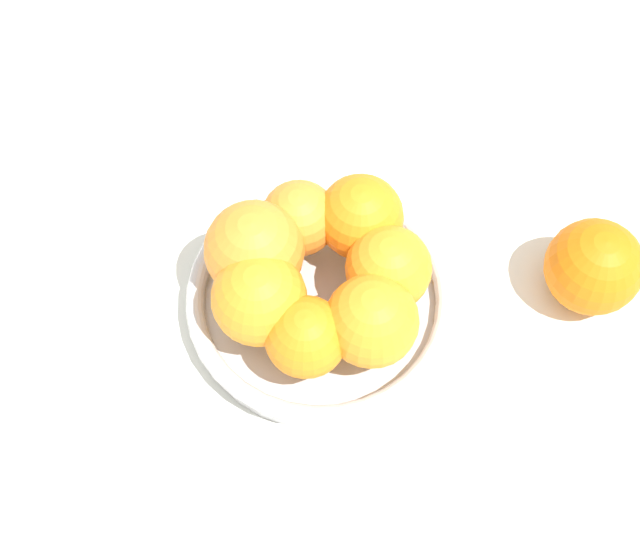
# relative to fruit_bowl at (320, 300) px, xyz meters

# --- Properties ---
(ground_plane) EXTENTS (4.00, 4.00, 0.00)m
(ground_plane) POSITION_rel_fruit_bowl_xyz_m (0.00, 0.00, -0.02)
(ground_plane) COLOR silver
(fruit_bowl) EXTENTS (0.23, 0.23, 0.03)m
(fruit_bowl) POSITION_rel_fruit_bowl_xyz_m (0.00, 0.00, 0.00)
(fruit_bowl) COLOR silver
(fruit_bowl) RESTS_ON ground_plane
(orange_pile) EXTENTS (0.19, 0.19, 0.08)m
(orange_pile) POSITION_rel_fruit_bowl_xyz_m (0.00, -0.00, 0.05)
(orange_pile) COLOR orange
(orange_pile) RESTS_ON fruit_bowl
(stray_orange) EXTENTS (0.08, 0.08, 0.08)m
(stray_orange) POSITION_rel_fruit_bowl_xyz_m (-0.18, 0.14, 0.03)
(stray_orange) COLOR orange
(stray_orange) RESTS_ON ground_plane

